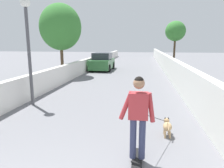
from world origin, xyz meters
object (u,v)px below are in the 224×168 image
Objects in this scene: skateboard at (137,158)px; car_near at (102,62)px; tree_left_near at (61,27)px; lamp_post at (27,32)px; dog at (167,126)px; person_skateboarder at (138,112)px; tree_right_mid at (175,31)px.

skateboard is 14.75m from car_near.
tree_left_near is at bearing 148.24° from car_near.
lamp_post is 5.86m from dog.
tree_left_near is 12.59m from skateboard.
skateboard is 1.52m from dog.
tree_left_near is at bearing 13.04° from lamp_post.
person_skateboarder reaches higher than dog.
person_skateboarder is at bearing -128.94° from lamp_post.
dog is (-9.30, -6.57, -3.22)m from tree_left_near.
tree_right_mid is 1.14× the size of car_near.
tree_left_near reaches higher than lamp_post.
tree_right_mid is 1.10× the size of lamp_post.
dog is at bearing -112.74° from lamp_post.
car_near is (3.68, -2.28, -2.78)m from tree_left_near.
lamp_post is (-7.25, -1.68, -0.73)m from tree_left_near.
tree_left_near is at bearing 28.85° from person_skateboarder.
person_skateboarder is at bearing 170.54° from skateboard.
tree_left_near reaches higher than car_near.
person_skateboarder is at bearing 170.00° from tree_right_mid.
skateboard is at bearing 170.00° from tree_right_mid.
person_skateboarder is 0.43× the size of car_near.
tree_left_near is 6.41× the size of skateboard.
dog is at bearing -161.68° from car_near.
tree_left_near is at bearing 28.85° from skateboard.
tree_left_near is 3.21× the size of dog.
tree_left_near is 10.63m from tree_right_mid.
lamp_post reaches higher than skateboard.
skateboard is 0.50× the size of dog.
dog is (-15.30, 2.20, -3.17)m from tree_right_mid.
tree_left_near is 3.06× the size of person_skateboarder.
lamp_post is at bearing 151.80° from tree_right_mid.
lamp_post is 2.38× the size of person_skateboarder.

